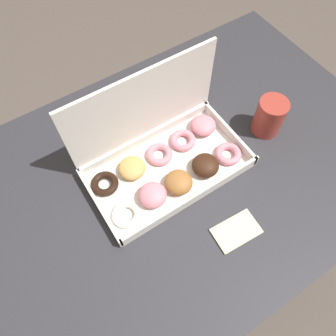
% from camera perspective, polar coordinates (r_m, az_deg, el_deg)
% --- Properties ---
extents(ground_plane, '(8.00, 8.00, 0.00)m').
position_cam_1_polar(ground_plane, '(1.54, 0.37, -14.10)').
color(ground_plane, '#564C44').
extents(dining_table, '(1.24, 0.80, 0.73)m').
position_cam_1_polar(dining_table, '(0.94, 0.59, -3.88)').
color(dining_table, '#2D2D33').
rests_on(dining_table, ground_plane).
extents(donut_box, '(0.41, 0.23, 0.25)m').
position_cam_1_polar(donut_box, '(0.83, -0.70, 2.41)').
color(donut_box, silver).
rests_on(donut_box, dining_table).
extents(coffee_mug, '(0.08, 0.08, 0.11)m').
position_cam_1_polar(coffee_mug, '(0.93, 17.26, 8.60)').
color(coffee_mug, '#A3382D').
rests_on(coffee_mug, dining_table).
extents(paper_napkin, '(0.11, 0.08, 0.01)m').
position_cam_1_polar(paper_napkin, '(0.81, 11.79, -10.68)').
color(paper_napkin, beige).
rests_on(paper_napkin, dining_table).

